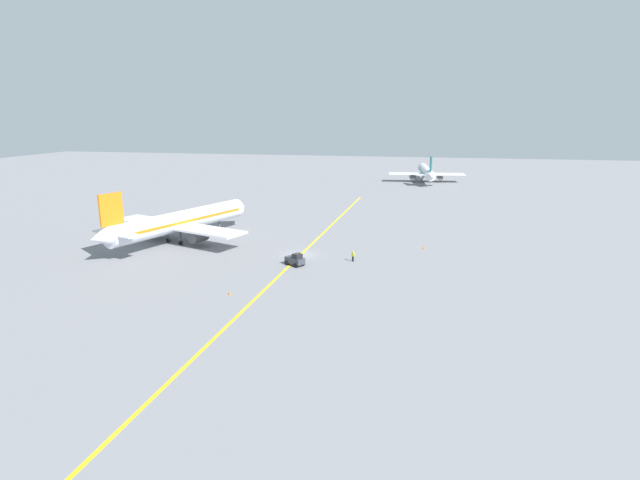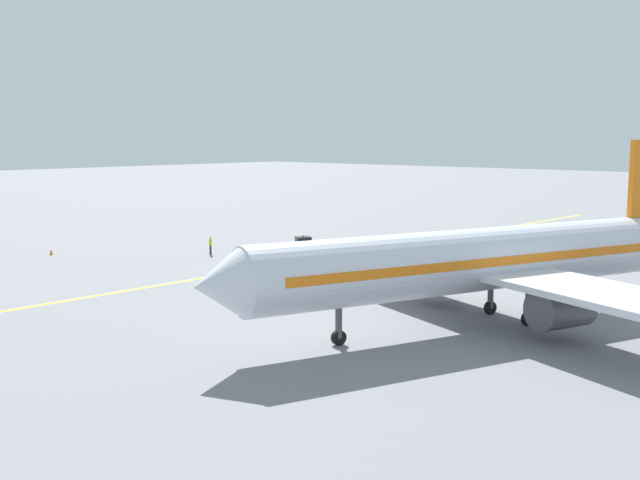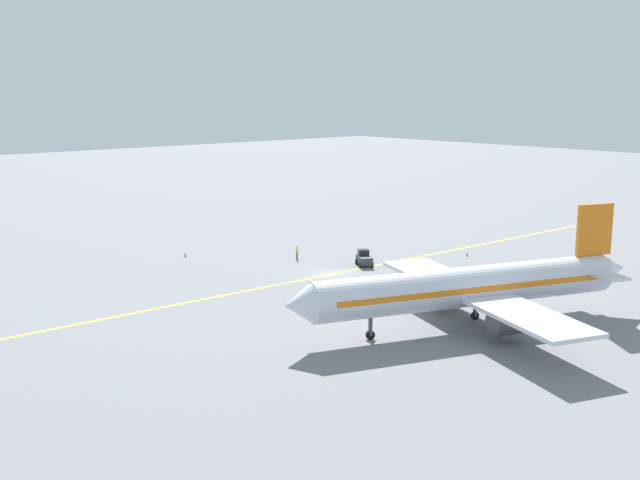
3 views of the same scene
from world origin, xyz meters
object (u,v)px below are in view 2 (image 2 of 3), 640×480
at_px(baggage_tug_dark, 305,249).
at_px(ground_crew_worker, 210,245).
at_px(traffic_cone_near_nose, 51,252).
at_px(airplane_at_gate, 490,260).
at_px(traffic_cone_mid_apron, 438,245).

bearing_deg(baggage_tug_dark, ground_crew_worker, 25.38).
bearing_deg(traffic_cone_near_nose, ground_crew_worker, -137.45).
relative_size(airplane_at_gate, traffic_cone_mid_apron, 62.50).
relative_size(baggage_tug_dark, traffic_cone_mid_apron, 6.08).
height_order(baggage_tug_dark, traffic_cone_mid_apron, baggage_tug_dark).
distance_m(baggage_tug_dark, ground_crew_worker, 9.15).
bearing_deg(airplane_at_gate, ground_crew_worker, -10.59).
height_order(airplane_at_gate, baggage_tug_dark, airplane_at_gate).
bearing_deg(traffic_cone_near_nose, baggage_tug_dark, -144.02).
relative_size(traffic_cone_near_nose, traffic_cone_mid_apron, 1.00).
bearing_deg(airplane_at_gate, traffic_cone_mid_apron, -51.78).
height_order(airplane_at_gate, ground_crew_worker, airplane_at_gate).
distance_m(ground_crew_worker, traffic_cone_near_nose, 14.72).
bearing_deg(traffic_cone_mid_apron, ground_crew_worker, 53.38).
bearing_deg(traffic_cone_mid_apron, airplane_at_gate, 128.22).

